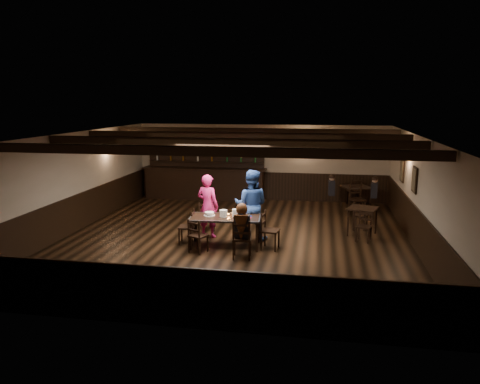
% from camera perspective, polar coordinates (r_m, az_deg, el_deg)
% --- Properties ---
extents(ground, '(10.00, 10.00, 0.00)m').
position_cam_1_polar(ground, '(12.33, -0.55, -5.61)').
color(ground, black).
rests_on(ground, ground).
extents(room_shell, '(9.02, 10.02, 2.71)m').
position_cam_1_polar(room_shell, '(11.98, -0.48, 2.45)').
color(room_shell, '#C1B3A0').
rests_on(room_shell, ground).
extents(dining_table, '(1.78, 1.00, 0.75)m').
position_cam_1_polar(dining_table, '(11.47, -1.81, -3.38)').
color(dining_table, black).
rests_on(dining_table, ground).
extents(chair_near_left, '(0.50, 0.49, 0.81)m').
position_cam_1_polar(chair_near_left, '(11.07, -5.36, -5.07)').
color(chair_near_left, black).
rests_on(chair_near_left, ground).
extents(chair_near_right, '(0.46, 0.44, 0.91)m').
position_cam_1_polar(chair_near_right, '(10.59, 0.21, -5.46)').
color(chair_near_right, black).
rests_on(chair_near_right, ground).
extents(chair_end_left, '(0.42, 0.44, 0.85)m').
position_cam_1_polar(chair_end_left, '(11.81, -6.18, -3.93)').
color(chair_end_left, black).
rests_on(chair_end_left, ground).
extents(chair_end_right, '(0.46, 0.48, 0.92)m').
position_cam_1_polar(chair_end_right, '(11.34, 3.31, -4.31)').
color(chair_end_right, black).
rests_on(chair_end_right, ground).
extents(chair_far_pushed, '(0.51, 0.50, 0.79)m').
position_cam_1_polar(chair_far_pushed, '(12.98, -4.21, -2.67)').
color(chair_far_pushed, black).
rests_on(chair_far_pushed, ground).
extents(woman_pink, '(0.70, 0.57, 1.67)m').
position_cam_1_polar(woman_pink, '(12.27, -3.95, -1.70)').
color(woman_pink, '#E22266').
rests_on(woman_pink, ground).
extents(man_blue, '(0.90, 0.71, 1.82)m').
position_cam_1_polar(man_blue, '(12.00, 1.35, -1.58)').
color(man_blue, navy).
rests_on(man_blue, ground).
extents(seated_person, '(0.35, 0.53, 0.86)m').
position_cam_1_polar(seated_person, '(10.56, 0.22, -3.72)').
color(seated_person, black).
rests_on(seated_person, ground).
extents(cake, '(0.29, 0.29, 0.09)m').
position_cam_1_polar(cake, '(11.58, -3.76, -2.68)').
color(cake, white).
rests_on(cake, dining_table).
extents(plate_stack_a, '(0.19, 0.19, 0.18)m').
position_cam_1_polar(plate_stack_a, '(11.42, -2.03, -2.62)').
color(plate_stack_a, white).
rests_on(plate_stack_a, dining_table).
extents(plate_stack_b, '(0.16, 0.16, 0.19)m').
position_cam_1_polar(plate_stack_b, '(11.43, -0.56, -2.56)').
color(plate_stack_b, white).
rests_on(plate_stack_b, dining_table).
extents(tea_light, '(0.06, 0.06, 0.06)m').
position_cam_1_polar(tea_light, '(11.56, -1.41, -2.78)').
color(tea_light, '#A5A8AD').
rests_on(tea_light, dining_table).
extents(salt_shaker, '(0.04, 0.04, 0.10)m').
position_cam_1_polar(salt_shaker, '(11.35, -0.18, -2.89)').
color(salt_shaker, silver).
rests_on(salt_shaker, dining_table).
extents(pepper_shaker, '(0.04, 0.04, 0.10)m').
position_cam_1_polar(pepper_shaker, '(11.29, 0.10, -2.96)').
color(pepper_shaker, '#A5A8AD').
rests_on(pepper_shaker, dining_table).
extents(drink_glass, '(0.08, 0.08, 0.12)m').
position_cam_1_polar(drink_glass, '(11.50, -0.25, -2.65)').
color(drink_glass, silver).
rests_on(drink_glass, dining_table).
extents(menu_red, '(0.30, 0.24, 0.00)m').
position_cam_1_polar(menu_red, '(11.34, 0.63, -3.16)').
color(menu_red, maroon).
rests_on(menu_red, dining_table).
extents(menu_blue, '(0.30, 0.23, 0.00)m').
position_cam_1_polar(menu_blue, '(11.49, 0.75, -2.97)').
color(menu_blue, '#0F1A4F').
rests_on(menu_blue, dining_table).
extents(bar_counter, '(4.49, 0.70, 2.20)m').
position_cam_1_polar(bar_counter, '(17.09, -4.31, 1.58)').
color(bar_counter, black).
rests_on(bar_counter, ground).
extents(back_table_a, '(0.91, 0.91, 0.75)m').
position_cam_1_polar(back_table_a, '(12.86, 14.72, -2.32)').
color(back_table_a, black).
rests_on(back_table_a, ground).
extents(back_table_b, '(1.13, 1.13, 0.75)m').
position_cam_1_polar(back_table_b, '(15.90, 13.97, 0.30)').
color(back_table_b, black).
rests_on(back_table_b, ground).
extents(bg_patron_left, '(0.22, 0.34, 0.69)m').
position_cam_1_polar(bg_patron_left, '(15.70, 11.11, 0.86)').
color(bg_patron_left, black).
rests_on(bg_patron_left, ground).
extents(bg_patron_right, '(0.25, 0.36, 0.69)m').
position_cam_1_polar(bg_patron_right, '(15.63, 16.07, 0.59)').
color(bg_patron_right, black).
rests_on(bg_patron_right, ground).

